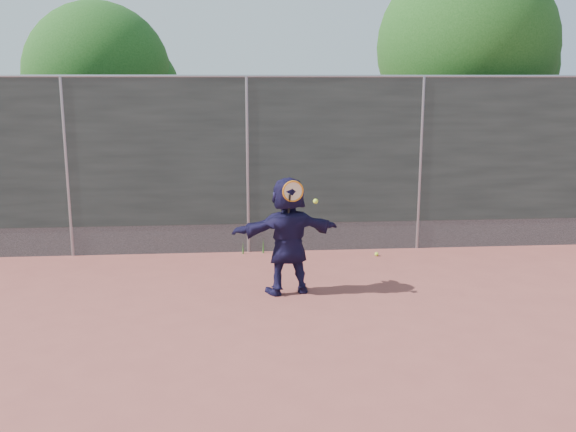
{
  "coord_description": "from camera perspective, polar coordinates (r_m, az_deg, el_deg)",
  "views": [
    {
      "loc": [
        -0.22,
        -7.35,
        2.96
      ],
      "look_at": [
        0.5,
        1.27,
        1.1
      ],
      "focal_mm": 40.0,
      "sensor_mm": 36.0,
      "label": 1
    }
  ],
  "objects": [
    {
      "name": "swing_action",
      "position": [
        8.59,
        0.62,
        2.01
      ],
      "size": [
        0.49,
        0.14,
        0.51
      ],
      "color": "orange",
      "rests_on": "ground"
    },
    {
      "name": "ball_ground",
      "position": [
        11.04,
        7.88,
        -3.37
      ],
      "size": [
        0.07,
        0.07,
        0.07
      ],
      "primitive_type": "sphere",
      "color": "#CEF636",
      "rests_on": "ground"
    },
    {
      "name": "player",
      "position": [
        8.91,
        0.0,
        -1.73
      ],
      "size": [
        1.6,
        0.79,
        1.66
      ],
      "primitive_type": "imported",
      "rotation": [
        0.0,
        0.0,
        3.35
      ],
      "color": "#181437",
      "rests_on": "ground"
    },
    {
      "name": "ground",
      "position": [
        7.93,
        -2.91,
        -9.83
      ],
      "size": [
        80.0,
        80.0,
        0.0
      ],
      "primitive_type": "plane",
      "color": "#9E4C42",
      "rests_on": "ground"
    },
    {
      "name": "tree_left",
      "position": [
        14.15,
        -15.83,
        11.58
      ],
      "size": [
        3.15,
        3.0,
        4.53
      ],
      "color": "#382314",
      "rests_on": "ground"
    },
    {
      "name": "fence",
      "position": [
        10.94,
        -3.62,
        4.85
      ],
      "size": [
        20.0,
        0.06,
        3.03
      ],
      "color": "#38423D",
      "rests_on": "ground"
    },
    {
      "name": "tree_right",
      "position": [
        14.0,
        16.19,
        13.82
      ],
      "size": [
        3.78,
        3.6,
        5.39
      ],
      "color": "#382314",
      "rests_on": "ground"
    },
    {
      "name": "weed_clump",
      "position": [
        11.11,
        -1.99,
        -2.63
      ],
      "size": [
        0.68,
        0.07,
        0.3
      ],
      "color": "#387226",
      "rests_on": "ground"
    }
  ]
}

